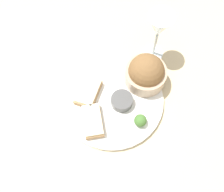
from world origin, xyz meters
TOP-DOWN VIEW (x-y plane):
  - ground_plane at (0.00, 0.00)m, footprint 4.00×4.00m
  - dinner_plate at (0.00, 0.00)m, footprint 0.28×0.28m
  - salad_bowl at (0.09, -0.06)m, footprint 0.11×0.11m
  - sauce_ramekin at (0.00, -0.03)m, footprint 0.06×0.06m
  - cheese_toast_near at (-0.01, 0.07)m, footprint 0.09×0.06m
  - cheese_toast_far at (-0.08, 0.02)m, footprint 0.10×0.09m
  - wine_glass at (0.19, -0.05)m, footprint 0.07×0.07m
  - garnish at (-0.03, -0.09)m, footprint 0.03×0.03m

SIDE VIEW (x-z plane):
  - ground_plane at x=0.00m, z-range 0.00..0.00m
  - dinner_plate at x=0.00m, z-range 0.00..0.01m
  - cheese_toast_near at x=-0.01m, z-range 0.01..0.04m
  - cheese_toast_far at x=-0.08m, z-range 0.01..0.04m
  - sauce_ramekin at x=0.00m, z-range 0.02..0.04m
  - garnish at x=-0.03m, z-range 0.01..0.05m
  - salad_bowl at x=0.09m, z-range 0.00..0.10m
  - wine_glass at x=0.19m, z-range 0.04..0.20m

